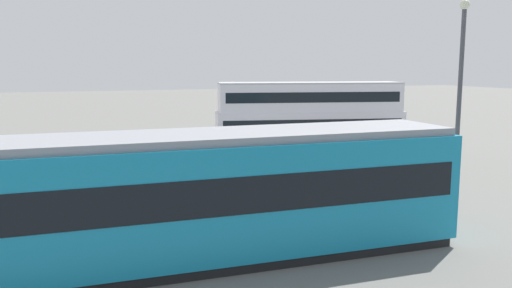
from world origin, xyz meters
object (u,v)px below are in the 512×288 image
double_decker_bus (309,114)px  tram_yellow (176,197)px  street_lamp (460,87)px  info_sign (58,158)px  pedestrian_near_railing (245,161)px

double_decker_bus → tram_yellow: double_decker_bus is taller
double_decker_bus → tram_yellow: (11.67, 15.78, -0.30)m
double_decker_bus → street_lamp: bearing=86.2°
double_decker_bus → info_sign: bearing=30.1°
pedestrian_near_railing → tram_yellow: bearing=59.4°
street_lamp → pedestrian_near_railing: bearing=-43.0°
pedestrian_near_railing → info_sign: 7.40m
tram_yellow → double_decker_bus: bearing=-126.5°
pedestrian_near_railing → info_sign: bearing=3.6°
double_decker_bus → street_lamp: 13.71m
tram_yellow → street_lamp: 11.28m
tram_yellow → street_lamp: size_ratio=2.09×
double_decker_bus → tram_yellow: 19.63m
pedestrian_near_railing → info_sign: size_ratio=0.70×
info_sign → tram_yellow: bearing=109.6°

